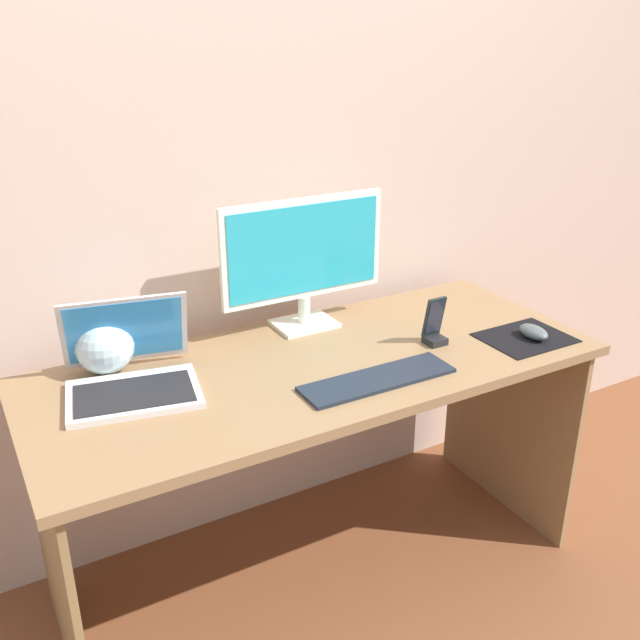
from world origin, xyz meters
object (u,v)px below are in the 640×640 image
at_px(monitor, 304,257).
at_px(mouse, 534,332).
at_px(phone_in_dock, 434,327).
at_px(laptop, 131,372).
at_px(keyboard_external, 378,379).
at_px(fishbowl, 105,346).

distance_m(monitor, mouse, 0.70).
bearing_deg(phone_in_dock, laptop, 169.49).
bearing_deg(phone_in_dock, keyboard_external, -156.69).
bearing_deg(phone_in_dock, monitor, 132.15).
relative_size(keyboard_external, mouse, 4.16).
xyz_separation_m(fishbowl, mouse, (1.12, -0.40, -0.05)).
height_order(fishbowl, mouse, fishbowl).
height_order(laptop, phone_in_dock, laptop).
xyz_separation_m(laptop, phone_in_dock, (0.83, -0.15, 0.00)).
xyz_separation_m(laptop, fishbowl, (-0.03, 0.13, 0.03)).
relative_size(monitor, phone_in_dock, 3.72).
height_order(keyboard_external, phone_in_dock, phone_in_dock).
relative_size(fishbowl, keyboard_external, 0.36).
bearing_deg(laptop, keyboard_external, -25.78).
relative_size(monitor, fishbowl, 3.40).
relative_size(laptop, mouse, 3.68).
height_order(monitor, fishbowl, monitor).
xyz_separation_m(mouse, phone_in_dock, (-0.27, 0.12, 0.03)).
bearing_deg(mouse, phone_in_dock, 159.67).
distance_m(keyboard_external, mouse, 0.54).
bearing_deg(fishbowl, mouse, -19.51).
bearing_deg(monitor, keyboard_external, -90.83).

